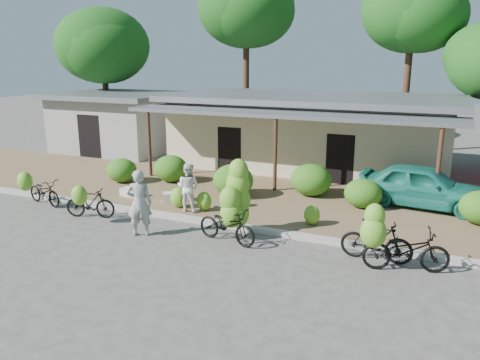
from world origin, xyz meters
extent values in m
plane|color=#494643|center=(0.00, 0.00, 0.00)|extent=(100.00, 100.00, 0.00)
cube|color=brown|center=(0.00, 5.00, 0.06)|extent=(60.00, 6.00, 0.12)
cube|color=#A8A399|center=(0.00, 2.00, 0.07)|extent=(60.00, 0.25, 0.15)
cube|color=#C3BD94|center=(0.00, 11.00, 1.55)|extent=(12.00, 6.00, 3.10)
cube|color=slate|center=(0.00, 11.00, 3.23)|extent=(13.00, 7.00, 0.25)
cube|color=black|center=(0.00, 8.05, 1.10)|extent=(1.40, 0.12, 2.20)
cube|color=slate|center=(0.00, 7.00, 2.90)|extent=(13.00, 2.00, 0.15)
cylinder|color=#472D1C|center=(-5.60, 6.10, 1.43)|extent=(0.14, 0.14, 2.85)
cylinder|color=#472D1C|center=(0.00, 6.10, 1.43)|extent=(0.14, 0.14, 2.85)
cylinder|color=#472D1C|center=(5.60, 6.10, 1.43)|extent=(0.14, 0.14, 2.85)
cube|color=gray|center=(-11.00, 11.00, 1.45)|extent=(6.00, 5.00, 2.90)
cube|color=slate|center=(-11.00, 11.00, 3.02)|extent=(7.00, 6.00, 0.25)
cube|color=black|center=(-11.00, 8.55, 1.10)|extent=(1.40, 0.12, 2.20)
cylinder|color=#472D1C|center=(-13.50, 13.00, 3.02)|extent=(0.36, 0.36, 6.05)
ellipsoid|color=#194711|center=(-13.50, 13.00, 5.71)|extent=(5.53, 5.53, 4.43)
ellipsoid|color=#194711|center=(-14.00, 13.30, 6.01)|extent=(4.70, 4.70, 3.76)
cylinder|color=#472D1C|center=(-5.50, 16.00, 4.09)|extent=(0.36, 0.36, 8.19)
ellipsoid|color=#194711|center=(-5.50, 16.00, 7.73)|extent=(5.53, 5.53, 4.42)
ellipsoid|color=#194711|center=(-6.00, 16.30, 8.03)|extent=(4.70, 4.70, 3.76)
cylinder|color=#472D1C|center=(3.50, 16.50, 3.83)|extent=(0.36, 0.36, 7.66)
ellipsoid|color=#194711|center=(3.50, 16.50, 7.23)|extent=(5.05, 5.05, 4.04)
ellipsoid|color=#194711|center=(3.00, 16.80, 7.53)|extent=(4.30, 4.30, 3.44)
ellipsoid|color=#1F5914|center=(-6.01, 4.71, 0.60)|extent=(1.24, 1.12, 0.97)
ellipsoid|color=#1F5914|center=(-4.26, 5.59, 0.66)|extent=(1.38, 1.24, 1.08)
ellipsoid|color=#1F5914|center=(-1.11, 4.76, 0.70)|extent=(1.49, 1.34, 1.16)
ellipsoid|color=#1F5914|center=(1.43, 5.99, 0.70)|extent=(1.49, 1.34, 1.16)
ellipsoid|color=#1F5914|center=(3.40, 5.29, 0.61)|extent=(1.24, 1.12, 0.97)
imported|color=black|center=(-6.81, 1.48, 0.46)|extent=(1.84, 0.98, 0.92)
ellipsoid|color=#6AA328|center=(-6.95, 0.84, 0.97)|extent=(0.53, 0.45, 0.66)
imported|color=black|center=(-4.38, 1.03, 0.49)|extent=(1.69, 0.90, 0.98)
ellipsoid|color=#6AA328|center=(-4.20, 0.40, 0.93)|extent=(0.50, 0.43, 0.63)
imported|color=black|center=(0.49, 0.94, 0.49)|extent=(1.96, 1.01, 0.98)
ellipsoid|color=#6AA328|center=(0.55, 1.49, 0.71)|extent=(0.70, 0.59, 0.87)
ellipsoid|color=#6AA328|center=(0.65, 1.47, 1.11)|extent=(0.61, 0.52, 0.76)
ellipsoid|color=#6AA328|center=(0.57, 1.48, 1.53)|extent=(0.68, 0.58, 0.85)
ellipsoid|color=#6AA328|center=(0.60, 1.48, 1.91)|extent=(0.57, 0.48, 0.71)
ellipsoid|color=#6AA328|center=(0.53, 1.13, 0.76)|extent=(0.64, 0.54, 0.79)
ellipsoid|color=#6AA328|center=(0.49, 1.14, 1.18)|extent=(0.60, 0.51, 0.76)
imported|color=black|center=(4.43, 1.35, 0.53)|extent=(1.78, 0.53, 1.07)
ellipsoid|color=#6AA328|center=(4.42, 0.70, 0.98)|extent=(0.62, 0.52, 0.77)
ellipsoid|color=#6AA328|center=(4.42, 0.75, 1.37)|extent=(0.49, 0.42, 0.61)
imported|color=black|center=(5.15, 1.04, 0.53)|extent=(2.13, 1.23, 1.06)
ellipsoid|color=#6AA328|center=(-2.18, 2.77, 0.47)|extent=(0.56, 0.47, 0.69)
ellipsoid|color=#6AA328|center=(-1.25, 2.83, 0.44)|extent=(0.51, 0.43, 0.63)
ellipsoid|color=#6AA328|center=(2.33, 2.96, 0.42)|extent=(0.48, 0.41, 0.60)
cube|color=silver|center=(-2.68, 3.38, 0.27)|extent=(0.93, 0.81, 0.30)
cube|color=silver|center=(-4.47, 3.23, 0.26)|extent=(0.79, 0.46, 0.28)
imported|color=#989898|center=(-2.00, 0.40, 0.97)|extent=(0.84, 0.74, 1.94)
imported|color=white|center=(-1.70, 2.60, 0.92)|extent=(0.79, 0.63, 1.59)
imported|color=#1A7766|center=(5.19, 6.20, 0.83)|extent=(4.34, 2.09, 1.43)
camera|label=1|loc=(5.80, -9.96, 4.89)|focal=35.00mm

